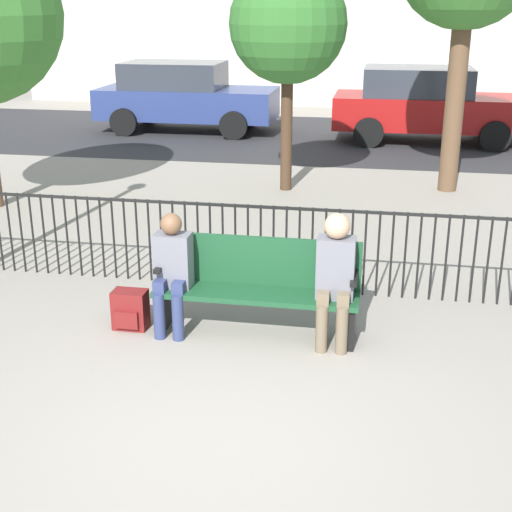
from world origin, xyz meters
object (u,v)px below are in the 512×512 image
Objects in this scene: tree_2 at (288,25)px; parked_car_0 at (427,104)px; seated_person_1 at (335,272)px; backpack at (130,310)px; park_bench at (258,283)px; seated_person_0 at (172,267)px; parked_car_1 at (184,96)px.

parked_car_0 is (2.45, 4.73, -1.79)m from tree_2.
tree_2 is (-1.22, 5.56, 1.93)m from seated_person_1.
parked_car_0 reaches higher than backpack.
tree_2 is (-0.49, 5.44, 2.14)m from park_bench.
tree_2 is at bearing 95.16° from park_bench.
seated_person_1 is 6.01m from tree_2.
seated_person_1 is 0.35× the size of tree_2.
parked_car_1 reaches higher than seated_person_0.
tree_2 is 0.85× the size of parked_car_1.
parked_car_1 is at bearing 121.92° from tree_2.
seated_person_0 is 3.05× the size of backpack.
park_bench is 1.27m from backpack.
park_bench is 5.00× the size of backpack.
seated_person_0 is 11.06m from parked_car_1.
tree_2 is at bearing 102.37° from seated_person_1.
seated_person_1 is at bearing 0.47° from backpack.
seated_person_0 is (-0.79, -0.13, 0.16)m from park_bench.
seated_person_0 is at bearing -104.96° from parked_car_0.
seated_person_1 is 0.30× the size of parked_car_0.
park_bench is 1.64× the size of seated_person_0.
backpack is 0.11× the size of tree_2.
parked_car_0 reaches higher than seated_person_1.
park_bench is at bearing 6.70° from backpack.
backpack is 6.14m from tree_2.
park_bench is 0.54× the size of tree_2.
parked_car_0 reaches higher than park_bench.
parked_car_0 is at bearing 72.83° from backpack.
tree_2 is at bearing 82.52° from backpack.
parked_car_0 is at bearing 62.59° from tree_2.
seated_person_0 reaches higher than backpack.
parked_car_0 is (1.23, 10.30, 0.14)m from seated_person_1.
tree_2 is 6.28m from parked_car_1.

